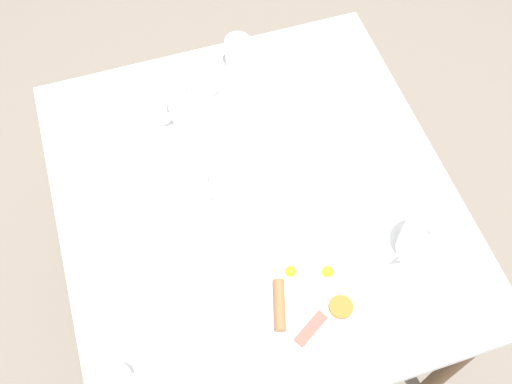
{
  "coord_description": "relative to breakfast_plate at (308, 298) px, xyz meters",
  "views": [
    {
      "loc": [
        -0.68,
        0.22,
        2.03
      ],
      "look_at": [
        0.0,
        0.0,
        0.8
      ],
      "focal_mm": 42.0,
      "sensor_mm": 36.0,
      "label": 1
    }
  ],
  "objects": [
    {
      "name": "pepper_grinder",
      "position": [
        -0.06,
        0.42,
        0.05
      ],
      "size": [
        0.05,
        0.05,
        0.11
      ],
      "color": "#BCBCC1",
      "rests_on": "table"
    },
    {
      "name": "water_glass_tall",
      "position": [
        0.69,
        -0.05,
        0.04
      ],
      "size": [
        0.07,
        0.07,
        0.09
      ],
      "color": "white",
      "rests_on": "table"
    },
    {
      "name": "table",
      "position": [
        0.28,
        0.03,
        -0.09
      ],
      "size": [
        1.0,
        0.93,
        0.78
      ],
      "color": "silver",
      "rests_on": "ground_plane"
    },
    {
      "name": "teapot_far",
      "position": [
        0.03,
        -0.29,
        0.04
      ],
      "size": [
        0.12,
        0.19,
        0.12
      ],
      "rotation": [
        0.0,
        0.0,
        1.89
      ],
      "color": "white",
      "rests_on": "table"
    },
    {
      "name": "teacup_with_saucer_left",
      "position": [
        0.34,
        0.09,
        0.02
      ],
      "size": [
        0.14,
        0.14,
        0.06
      ],
      "color": "white",
      "rests_on": "table"
    },
    {
      "name": "ground_plane",
      "position": [
        0.28,
        0.03,
        -0.79
      ],
      "size": [
        8.0,
        8.0,
        0.0
      ],
      "primitive_type": "plane",
      "color": "#70665B"
    },
    {
      "name": "knife_by_plate",
      "position": [
        0.52,
        0.35,
        -0.01
      ],
      "size": [
        0.18,
        0.15,
        0.0
      ],
      "rotation": [
        0.0,
        0.0,
        5.38
      ],
      "color": "silver",
      "rests_on": "table"
    },
    {
      "name": "salt_grinder",
      "position": [
        0.04,
        0.29,
        0.05
      ],
      "size": [
        0.05,
        0.05,
        0.11
      ],
      "color": "#BCBCC1",
      "rests_on": "table"
    },
    {
      "name": "napkin_folded",
      "position": [
        0.3,
        -0.23,
        -0.0
      ],
      "size": [
        0.18,
        0.16,
        0.01
      ],
      "rotation": [
        0.0,
        0.0,
        6.08
      ],
      "color": "white",
      "rests_on": "table"
    },
    {
      "name": "teapot_near",
      "position": [
        0.57,
        0.11,
        0.04
      ],
      "size": [
        0.12,
        0.19,
        0.12
      ],
      "rotation": [
        0.0,
        0.0,
        2.02
      ],
      "color": "white",
      "rests_on": "table"
    },
    {
      "name": "spoon_for_tea",
      "position": [
        0.19,
        0.16,
        -0.01
      ],
      "size": [
        0.14,
        0.08,
        0.0
      ],
      "rotation": [
        0.0,
        0.0,
        2.0
      ],
      "color": "silver",
      "rests_on": "table"
    },
    {
      "name": "fork_by_plate",
      "position": [
        0.27,
        0.38,
        -0.01
      ],
      "size": [
        0.13,
        0.13,
        0.0
      ],
      "rotation": [
        0.0,
        0.0,
        2.35
      ],
      "color": "silver",
      "rests_on": "table"
    },
    {
      "name": "breakfast_plate",
      "position": [
        0.0,
        0.0,
        0.0
      ],
      "size": [
        0.27,
        0.27,
        0.04
      ],
      "color": "white",
      "rests_on": "table"
    }
  ]
}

